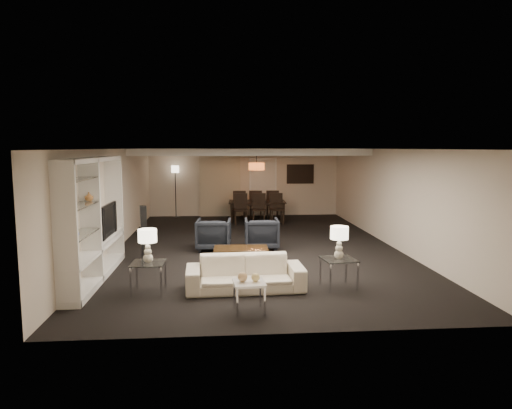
{
  "coord_description": "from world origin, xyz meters",
  "views": [
    {
      "loc": [
        -0.92,
        -11.43,
        2.53
      ],
      "look_at": [
        0.0,
        0.0,
        1.1
      ],
      "focal_mm": 32.0,
      "sensor_mm": 36.0,
      "label": 1
    }
  ],
  "objects_px": {
    "chair_nr": "(277,209)",
    "pendant_light": "(257,166)",
    "coffee_table": "(241,257)",
    "chair_fm": "(256,204)",
    "side_table_left": "(149,277)",
    "table_lamp_left": "(148,246)",
    "television": "(103,220)",
    "chair_nl": "(241,209)",
    "floor_speaker": "(144,233)",
    "chair_fr": "(272,204)",
    "armchair_left": "(214,234)",
    "vase_blue": "(74,233)",
    "marble_table": "(249,297)",
    "side_table_right": "(338,273)",
    "chair_fl": "(239,204)",
    "armchair_right": "(262,234)",
    "vase_amber": "(89,197)",
    "sofa": "(245,273)",
    "table_lamp_right": "(339,243)",
    "dining_table": "(257,211)",
    "chair_nm": "(259,209)",
    "floor_lamp": "(176,192)"
  },
  "relations": [
    {
      "from": "pendant_light",
      "to": "coffee_table",
      "type": "relative_size",
      "value": 0.45
    },
    {
      "from": "television",
      "to": "chair_nl",
      "type": "bearing_deg",
      "value": -28.64
    },
    {
      "from": "pendant_light",
      "to": "vase_amber",
      "type": "bearing_deg",
      "value": -119.42
    },
    {
      "from": "side_table_right",
      "to": "vase_amber",
      "type": "distance_m",
      "value": 4.78
    },
    {
      "from": "chair_nl",
      "to": "pendant_light",
      "type": "bearing_deg",
      "value": -1.75
    },
    {
      "from": "pendant_light",
      "to": "chair_nm",
      "type": "distance_m",
      "value": 1.41
    },
    {
      "from": "chair_nl",
      "to": "chair_fl",
      "type": "distance_m",
      "value": 1.3
    },
    {
      "from": "armchair_left",
      "to": "floor_speaker",
      "type": "xyz_separation_m",
      "value": [
        -1.55,
        -0.99,
        0.24
      ]
    },
    {
      "from": "vase_blue",
      "to": "chair_fl",
      "type": "bearing_deg",
      "value": 70.35
    },
    {
      "from": "pendant_light",
      "to": "armchair_right",
      "type": "relative_size",
      "value": 0.61
    },
    {
      "from": "coffee_table",
      "to": "armchair_left",
      "type": "relative_size",
      "value": 1.34
    },
    {
      "from": "table_lamp_left",
      "to": "armchair_left",
      "type": "bearing_deg",
      "value": 71.57
    },
    {
      "from": "sofa",
      "to": "table_lamp_right",
      "type": "xyz_separation_m",
      "value": [
        1.7,
        0.0,
        0.53
      ]
    },
    {
      "from": "table_lamp_right",
      "to": "chair_nm",
      "type": "relative_size",
      "value": 0.58
    },
    {
      "from": "vase_blue",
      "to": "chair_nr",
      "type": "height_order",
      "value": "vase_blue"
    },
    {
      "from": "table_lamp_left",
      "to": "floor_speaker",
      "type": "height_order",
      "value": "floor_speaker"
    },
    {
      "from": "television",
      "to": "marble_table",
      "type": "bearing_deg",
      "value": -132.04
    },
    {
      "from": "table_lamp_left",
      "to": "dining_table",
      "type": "height_order",
      "value": "table_lamp_left"
    },
    {
      "from": "floor_lamp",
      "to": "armchair_right",
      "type": "bearing_deg",
      "value": -64.04
    },
    {
      "from": "chair_fl",
      "to": "armchair_right",
      "type": "bearing_deg",
      "value": 93.05
    },
    {
      "from": "vase_amber",
      "to": "floor_speaker",
      "type": "distance_m",
      "value": 2.1
    },
    {
      "from": "side_table_left",
      "to": "table_lamp_left",
      "type": "bearing_deg",
      "value": 0.0
    },
    {
      "from": "table_lamp_right",
      "to": "dining_table",
      "type": "height_order",
      "value": "table_lamp_right"
    },
    {
      "from": "side_table_right",
      "to": "chair_fl",
      "type": "relative_size",
      "value": 0.56
    },
    {
      "from": "coffee_table",
      "to": "vase_blue",
      "type": "xyz_separation_m",
      "value": [
        -2.83,
        -1.92,
        0.93
      ]
    },
    {
      "from": "coffee_table",
      "to": "chair_fm",
      "type": "distance_m",
      "value": 6.79
    },
    {
      "from": "side_table_left",
      "to": "vase_blue",
      "type": "relative_size",
      "value": 3.68
    },
    {
      "from": "chair_nr",
      "to": "pendant_light",
      "type": "bearing_deg",
      "value": 179.23
    },
    {
      "from": "chair_nm",
      "to": "chair_nr",
      "type": "distance_m",
      "value": 0.6
    },
    {
      "from": "dining_table",
      "to": "vase_amber",
      "type": "bearing_deg",
      "value": -114.84
    },
    {
      "from": "side_table_right",
      "to": "chair_fm",
      "type": "relative_size",
      "value": 0.56
    },
    {
      "from": "sofa",
      "to": "armchair_left",
      "type": "height_order",
      "value": "armchair_left"
    },
    {
      "from": "side_table_right",
      "to": "table_lamp_left",
      "type": "height_order",
      "value": "table_lamp_left"
    },
    {
      "from": "floor_speaker",
      "to": "chair_nl",
      "type": "relative_size",
      "value": 1.23
    },
    {
      "from": "side_table_left",
      "to": "marble_table",
      "type": "relative_size",
      "value": 1.2
    },
    {
      "from": "floor_speaker",
      "to": "chair_fr",
      "type": "distance_m",
      "value": 7.01
    },
    {
      "from": "dining_table",
      "to": "armchair_right",
      "type": "bearing_deg",
      "value": -90.6
    },
    {
      "from": "floor_lamp",
      "to": "marble_table",
      "type": "bearing_deg",
      "value": -78.28
    },
    {
      "from": "sofa",
      "to": "chair_fr",
      "type": "relative_size",
      "value": 2.05
    },
    {
      "from": "vase_amber",
      "to": "sofa",
      "type": "bearing_deg",
      "value": -12.14
    },
    {
      "from": "side_table_right",
      "to": "floor_lamp",
      "type": "bearing_deg",
      "value": 113.21
    },
    {
      "from": "chair_nm",
      "to": "chair_nr",
      "type": "bearing_deg",
      "value": 6.35
    },
    {
      "from": "pendant_light",
      "to": "armchair_left",
      "type": "distance_m",
      "value": 4.24
    },
    {
      "from": "table_lamp_left",
      "to": "pendant_light",
      "type": "bearing_deg",
      "value": 70.55
    },
    {
      "from": "table_lamp_left",
      "to": "floor_lamp",
      "type": "relative_size",
      "value": 0.31
    },
    {
      "from": "dining_table",
      "to": "chair_fl",
      "type": "distance_m",
      "value": 0.9
    },
    {
      "from": "chair_fl",
      "to": "armchair_left",
      "type": "bearing_deg",
      "value": 79.47
    },
    {
      "from": "marble_table",
      "to": "chair_fm",
      "type": "bearing_deg",
      "value": 84.83
    },
    {
      "from": "side_table_right",
      "to": "marble_table",
      "type": "bearing_deg",
      "value": -147.09
    },
    {
      "from": "coffee_table",
      "to": "marble_table",
      "type": "distance_m",
      "value": 2.7
    }
  ]
}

